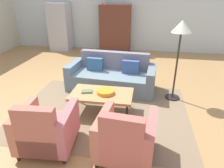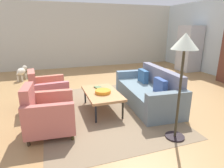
% 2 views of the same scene
% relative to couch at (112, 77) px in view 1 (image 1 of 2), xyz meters
% --- Properties ---
extents(ground_plane, '(10.86, 10.86, 0.00)m').
position_rel_couch_xyz_m(ground_plane, '(-0.46, -0.53, -0.29)').
color(ground_plane, '#A97E4B').
extents(wall_back, '(9.05, 0.12, 2.80)m').
position_rel_couch_xyz_m(wall_back, '(-0.46, 3.84, 1.11)').
color(wall_back, silver).
rests_on(wall_back, ground).
extents(area_rug, '(3.40, 2.60, 0.01)m').
position_rel_couch_xyz_m(area_rug, '(-0.01, -1.14, -0.28)').
color(area_rug, '#836D53').
rests_on(area_rug, ground).
extents(couch, '(2.16, 1.05, 0.86)m').
position_rel_couch_xyz_m(couch, '(0.00, 0.00, 0.00)').
color(couch, slate).
rests_on(couch, ground).
extents(coffee_table, '(1.20, 0.70, 0.43)m').
position_rel_couch_xyz_m(coffee_table, '(-0.01, -1.19, 0.10)').
color(coffee_table, black).
rests_on(coffee_table, ground).
extents(armchair_left, '(0.86, 0.86, 0.88)m').
position_rel_couch_xyz_m(armchair_left, '(-0.60, -2.35, 0.06)').
color(armchair_left, '#302411').
rests_on(armchair_left, ground).
extents(armchair_right, '(0.87, 0.87, 0.88)m').
position_rel_couch_xyz_m(armchair_right, '(0.59, -2.35, 0.06)').
color(armchair_right, '#322C1F').
rests_on(armchair_right, ground).
extents(fruit_bowl, '(0.34, 0.34, 0.07)m').
position_rel_couch_xyz_m(fruit_bowl, '(0.07, -1.19, 0.17)').
color(fruit_bowl, orange).
rests_on(fruit_bowl, coffee_table).
extents(book_stack, '(0.24, 0.19, 0.03)m').
position_rel_couch_xyz_m(book_stack, '(-0.30, -1.19, 0.15)').
color(book_stack, '#566F46').
rests_on(book_stack, coffee_table).
extents(cabinet, '(1.20, 0.51, 1.80)m').
position_rel_couch_xyz_m(cabinet, '(-0.48, 3.50, 0.61)').
color(cabinet, brown).
rests_on(cabinet, ground).
extents(vase_tall, '(0.12, 0.12, 0.24)m').
position_rel_couch_xyz_m(vase_tall, '(-0.88, 3.49, 1.63)').
color(vase_tall, '#B7AA97').
rests_on(vase_tall, cabinet).
extents(refrigerator, '(0.80, 0.73, 1.85)m').
position_rel_couch_xyz_m(refrigerator, '(-2.74, 3.39, 0.64)').
color(refrigerator, '#B7BABF').
rests_on(refrigerator, ground).
extents(floor_lamp, '(0.40, 0.40, 1.72)m').
position_rel_couch_xyz_m(floor_lamp, '(1.45, -0.33, 1.16)').
color(floor_lamp, black).
rests_on(floor_lamp, ground).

